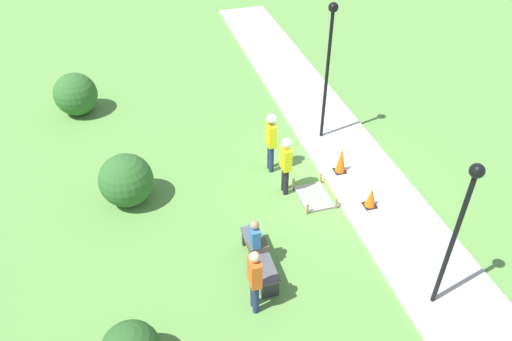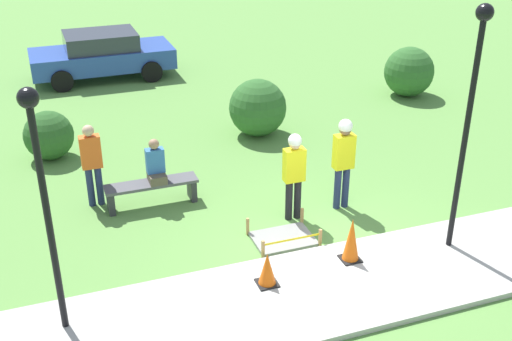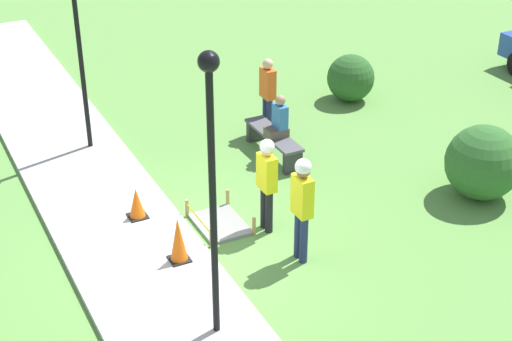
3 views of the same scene
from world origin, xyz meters
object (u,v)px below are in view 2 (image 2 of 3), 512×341
traffic_cone_near_patch (267,269)px  person_seated_on_bench (156,165)px  parked_car_blue (102,54)px  bystander_in_orange_shirt (92,161)px  lamppost_near (471,99)px  lamppost_far (41,179)px  park_bench (152,189)px  traffic_cone_far_patch (352,240)px  worker_assistant (344,155)px  worker_supervisor (294,169)px

traffic_cone_near_patch → person_seated_on_bench: person_seated_on_bench is taller
parked_car_blue → traffic_cone_near_patch: bearing=-85.9°
bystander_in_orange_shirt → lamppost_near: (5.76, -3.84, 1.89)m
parked_car_blue → lamppost_near: bearing=-70.4°
bystander_in_orange_shirt → lamppost_near: 7.18m
traffic_cone_near_patch → lamppost_far: bearing=179.0°
traffic_cone_near_patch → park_bench: (-1.19, 3.42, -0.02)m
traffic_cone_near_patch → parked_car_blue: 12.26m
traffic_cone_near_patch → park_bench: size_ratio=0.31×
bystander_in_orange_shirt → lamppost_far: 4.20m
traffic_cone_far_patch → worker_assistant: size_ratio=0.43×
traffic_cone_near_patch → lamppost_far: (-3.20, 0.05, 2.17)m
lamppost_far → park_bench: bearing=59.3°
traffic_cone_far_patch → bystander_in_orange_shirt: bystander_in_orange_shirt is taller
lamppost_near → lamppost_far: 6.71m
worker_supervisor → lamppost_near: (2.21, -1.98, 1.81)m
traffic_cone_near_patch → traffic_cone_far_patch: (1.61, 0.17, 0.11)m
traffic_cone_near_patch → worker_assistant: worker_assistant is taller
park_bench → lamppost_near: size_ratio=0.43×
worker_supervisor → person_seated_on_bench: bearing=147.4°
parked_car_blue → traffic_cone_far_patch: bearing=-78.4°
worker_assistant → bystander_in_orange_shirt: bearing=158.9°
traffic_cone_near_patch → bystander_in_orange_shirt: (-2.26, 3.84, 0.60)m
lamppost_near → parked_car_blue: (-4.46, 12.22, -2.12)m
traffic_cone_near_patch → parked_car_blue: parked_car_blue is taller
lamppost_near → worker_supervisor: bearing=138.3°
person_seated_on_bench → bystander_in_orange_shirt: (-1.19, 0.37, 0.12)m
person_seated_on_bench → worker_assistant: worker_assistant is taller
worker_supervisor → parked_car_blue: 10.50m
park_bench → worker_supervisor: 2.96m
bystander_in_orange_shirt → person_seated_on_bench: bearing=-17.0°
bystander_in_orange_shirt → lamppost_near: bearing=-33.7°
park_bench → traffic_cone_near_patch: bearing=-70.8°
worker_assistant → lamppost_near: lamppost_near is taller
bystander_in_orange_shirt → park_bench: bearing=-21.3°
park_bench → lamppost_near: lamppost_near is taller
traffic_cone_near_patch → worker_assistant: bearing=41.0°
person_seated_on_bench → worker_supervisor: 2.80m
traffic_cone_near_patch → parked_car_blue: size_ratio=0.13×
lamppost_far → lamppost_near: bearing=-0.5°
bystander_in_orange_shirt → parked_car_blue: bystander_in_orange_shirt is taller
person_seated_on_bench → worker_assistant: size_ratio=0.47×
person_seated_on_bench → lamppost_far: lamppost_far is taller
traffic_cone_far_patch → park_bench: size_ratio=0.43×
traffic_cone_near_patch → parked_car_blue: bearing=94.5°
traffic_cone_far_patch → lamppost_far: bearing=-178.6°
parked_car_blue → worker_assistant: bearing=-72.3°
park_bench → worker_assistant: size_ratio=0.98×
park_bench → worker_assistant: bearing=-21.0°
traffic_cone_near_patch → person_seated_on_bench: size_ratio=0.65×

